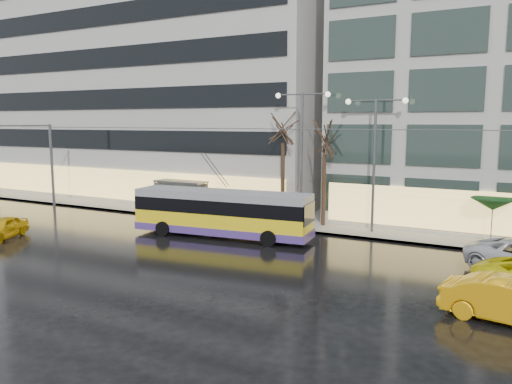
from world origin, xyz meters
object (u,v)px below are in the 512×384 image
Objects in this scene: street_lamp_near at (302,140)px; taxi_a at (2,228)px; trolleybus at (222,215)px; bus_shelter at (178,189)px.

street_lamp_near reaches higher than taxi_a.
street_lamp_near is (3.13, 5.36, 4.56)m from trolleybus.
street_lamp_near reaches higher than bus_shelter.
bus_shelter is at bearing -179.37° from street_lamp_near.
trolleybus is 2.93× the size of taxi_a.
taxi_a is at bearing -110.75° from bus_shelter.
trolleybus reaches higher than bus_shelter.
taxi_a is (-14.96, -12.20, -5.32)m from street_lamp_near.
bus_shelter is 12.99m from taxi_a.
street_lamp_near is 20.02m from taxi_a.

